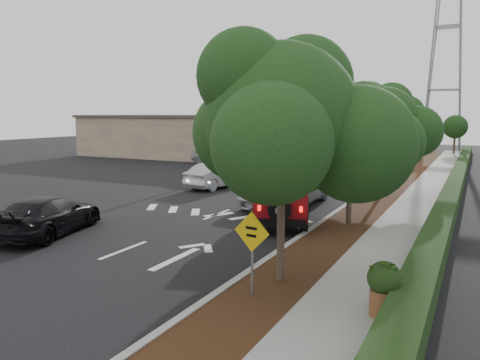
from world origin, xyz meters
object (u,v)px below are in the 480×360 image
Objects in this scene: black_suv_oncoming at (48,215)px; speed_hump_sign at (252,242)px; silver_suv_ahead at (285,188)px; red_jeep at (284,195)px.

black_suv_oncoming is 9.43m from speed_hump_sign.
speed_hump_sign is at bearing -71.45° from silver_suv_ahead.
silver_suv_ahead is 1.23× the size of black_suv_oncoming.
red_jeep is at bearing -156.39° from black_suv_oncoming.
silver_suv_ahead is 11.69m from speed_hump_sign.
red_jeep is 2.27× the size of speed_hump_sign.
speed_hump_sign reaches higher than black_suv_oncoming.
red_jeep is 8.87m from black_suv_oncoming.
silver_suv_ahead is at bearing -137.08° from black_suv_oncoming.
black_suv_oncoming is (-6.90, -5.56, -0.43)m from red_jeep.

